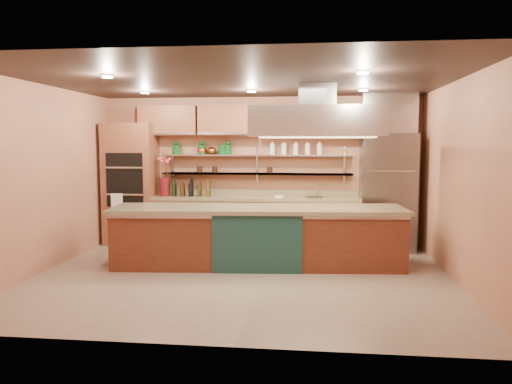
# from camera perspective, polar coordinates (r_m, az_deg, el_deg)

# --- Properties ---
(floor) EXTENTS (6.00, 5.00, 0.02)m
(floor) POSITION_cam_1_polar(r_m,az_deg,el_deg) (7.34, -1.68, -9.71)
(floor) COLOR gray
(floor) RESTS_ON ground
(ceiling) EXTENTS (6.00, 5.00, 0.02)m
(ceiling) POSITION_cam_1_polar(r_m,az_deg,el_deg) (7.13, -1.75, 12.63)
(ceiling) COLOR black
(ceiling) RESTS_ON wall_back
(wall_back) EXTENTS (6.00, 0.04, 2.80)m
(wall_back) POSITION_cam_1_polar(r_m,az_deg,el_deg) (9.57, 0.44, 2.44)
(wall_back) COLOR #AF7052
(wall_back) RESTS_ON floor
(wall_front) EXTENTS (6.00, 0.04, 2.80)m
(wall_front) POSITION_cam_1_polar(r_m,az_deg,el_deg) (4.65, -6.15, -0.94)
(wall_front) COLOR #AF7052
(wall_front) RESTS_ON floor
(wall_left) EXTENTS (0.04, 5.00, 2.80)m
(wall_left) POSITION_cam_1_polar(r_m,az_deg,el_deg) (8.09, -23.25, 1.41)
(wall_left) COLOR #AF7052
(wall_left) RESTS_ON floor
(wall_right) EXTENTS (0.04, 5.00, 2.80)m
(wall_right) POSITION_cam_1_polar(r_m,az_deg,el_deg) (7.30, 22.30, 1.04)
(wall_right) COLOR #AF7052
(wall_right) RESTS_ON floor
(oven_stack) EXTENTS (0.95, 0.64, 2.30)m
(oven_stack) POSITION_cam_1_polar(r_m,az_deg,el_deg) (9.85, -14.09, 0.90)
(oven_stack) COLOR brown
(oven_stack) RESTS_ON floor
(refrigerator) EXTENTS (0.95, 0.72, 2.10)m
(refrigerator) POSITION_cam_1_polar(r_m,az_deg,el_deg) (9.28, 14.78, -0.01)
(refrigerator) COLOR slate
(refrigerator) RESTS_ON floor
(back_counter) EXTENTS (3.84, 0.64, 0.93)m
(back_counter) POSITION_cam_1_polar(r_m,az_deg,el_deg) (9.38, -0.06, -3.37)
(back_counter) COLOR tan
(back_counter) RESTS_ON floor
(wall_shelf_lower) EXTENTS (3.60, 0.26, 0.03)m
(wall_shelf_lower) POSITION_cam_1_polar(r_m,az_deg,el_deg) (9.45, 0.05, 2.10)
(wall_shelf_lower) COLOR #BABEC2
(wall_shelf_lower) RESTS_ON wall_back
(wall_shelf_upper) EXTENTS (3.60, 0.26, 0.03)m
(wall_shelf_upper) POSITION_cam_1_polar(r_m,az_deg,el_deg) (9.44, 0.05, 4.22)
(wall_shelf_upper) COLOR #BABEC2
(wall_shelf_upper) RESTS_ON wall_back
(upper_cabinets) EXTENTS (4.60, 0.36, 0.55)m
(upper_cabinets) POSITION_cam_1_polar(r_m,az_deg,el_deg) (9.39, 0.33, 8.18)
(upper_cabinets) COLOR brown
(upper_cabinets) RESTS_ON wall_back
(range_hood) EXTENTS (2.00, 1.00, 0.45)m
(range_hood) POSITION_cam_1_polar(r_m,az_deg,el_deg) (7.69, 7.00, 7.97)
(range_hood) COLOR #BABEC2
(range_hood) RESTS_ON ceiling
(ceiling_downlights) EXTENTS (4.00, 2.80, 0.02)m
(ceiling_downlights) POSITION_cam_1_polar(r_m,az_deg,el_deg) (7.32, -1.52, 12.21)
(ceiling_downlights) COLOR #FFE5A5
(ceiling_downlights) RESTS_ON ceiling
(island) EXTENTS (4.52, 1.33, 0.93)m
(island) POSITION_cam_1_polar(r_m,az_deg,el_deg) (7.87, 0.25, -5.11)
(island) COLOR brown
(island) RESTS_ON floor
(flower_vase) EXTENTS (0.23, 0.23, 0.35)m
(flower_vase) POSITION_cam_1_polar(r_m,az_deg,el_deg) (9.61, -10.39, 0.59)
(flower_vase) COLOR #5F0E17
(flower_vase) RESTS_ON back_counter
(oil_bottle_cluster) EXTENTS (0.81, 0.48, 0.25)m
(oil_bottle_cluster) POSITION_cam_1_polar(r_m,az_deg,el_deg) (9.47, -7.43, 0.27)
(oil_bottle_cluster) COLOR black
(oil_bottle_cluster) RESTS_ON back_counter
(kitchen_scale) EXTENTS (0.19, 0.16, 0.09)m
(kitchen_scale) POSITION_cam_1_polar(r_m,az_deg,el_deg) (9.22, 2.64, -0.33)
(kitchen_scale) COLOR white
(kitchen_scale) RESTS_ON back_counter
(bar_faucet) EXTENTS (0.04, 0.04, 0.22)m
(bar_faucet) POSITION_cam_1_polar(r_m,az_deg,el_deg) (9.29, 7.01, 0.09)
(bar_faucet) COLOR white
(bar_faucet) RESTS_ON back_counter
(copper_kettle) EXTENTS (0.22, 0.22, 0.14)m
(copper_kettle) POSITION_cam_1_polar(r_m,az_deg,el_deg) (9.57, -5.08, 4.73)
(copper_kettle) COLOR #B45E29
(copper_kettle) RESTS_ON wall_shelf_upper
(green_canister) EXTENTS (0.16, 0.16, 0.18)m
(green_canister) POSITION_cam_1_polar(r_m,az_deg,el_deg) (9.53, -3.90, 4.85)
(green_canister) COLOR #0F4617
(green_canister) RESTS_ON wall_shelf_upper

